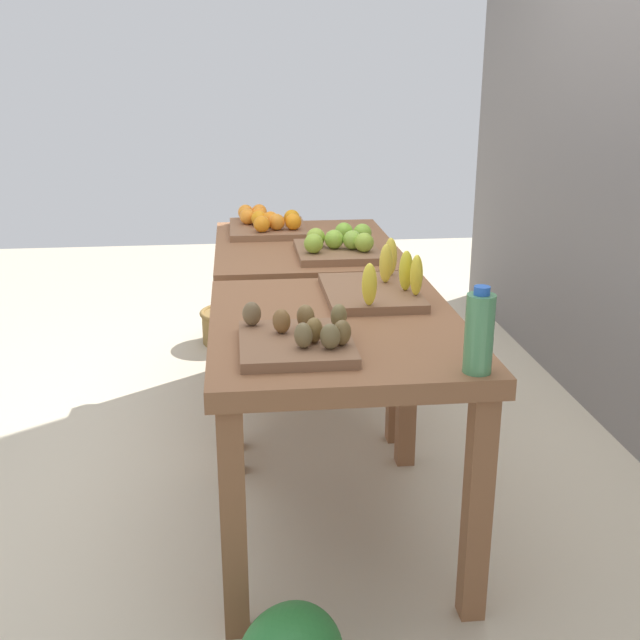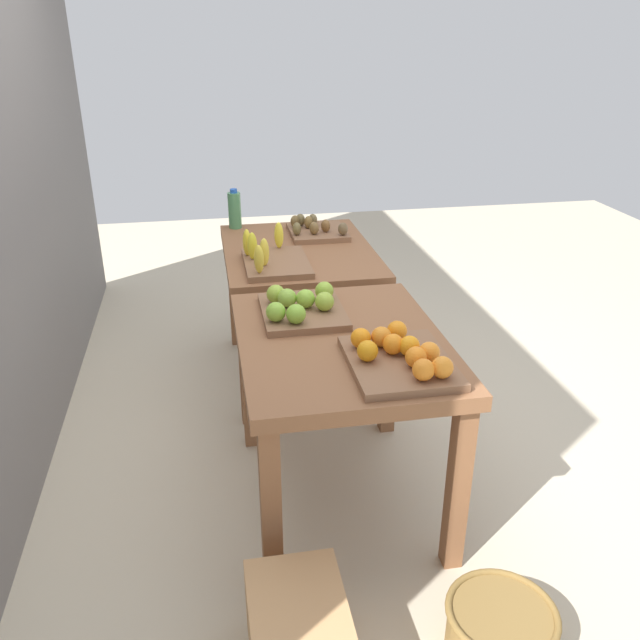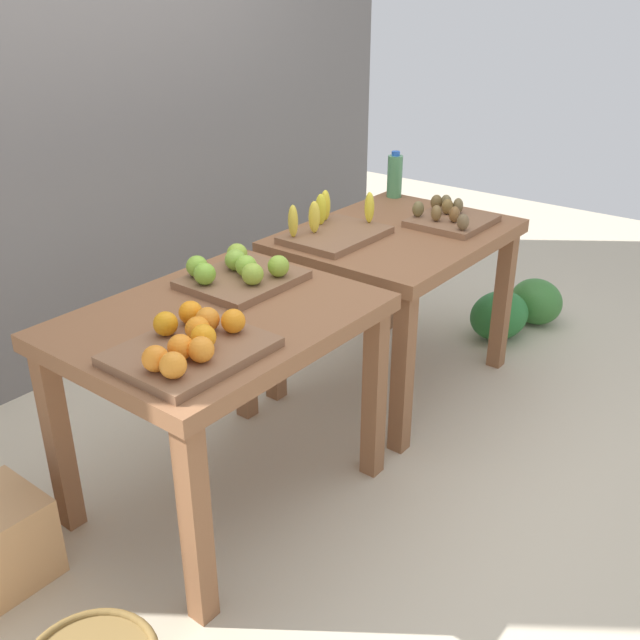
# 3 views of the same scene
# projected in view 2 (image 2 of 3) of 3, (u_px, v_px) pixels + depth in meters

# --- Properties ---
(ground_plane) EXTENTS (8.00, 8.00, 0.00)m
(ground_plane) POSITION_uv_depth(u_px,v_px,m) (317.00, 424.00, 3.36)
(ground_plane) COLOR #C2B59A
(display_table_left) EXTENTS (1.04, 0.80, 0.77)m
(display_table_left) POSITION_uv_depth(u_px,v_px,m) (341.00, 363.00, 2.59)
(display_table_left) COLOR brown
(display_table_left) RESTS_ON ground_plane
(display_table_right) EXTENTS (1.04, 0.80, 0.77)m
(display_table_right) POSITION_uv_depth(u_px,v_px,m) (299.00, 268.00, 3.59)
(display_table_right) COLOR brown
(display_table_right) RESTS_ON ground_plane
(orange_bin) EXTENTS (0.44, 0.36, 0.11)m
(orange_bin) POSITION_uv_depth(u_px,v_px,m) (400.00, 356.00, 2.31)
(orange_bin) COLOR brown
(orange_bin) RESTS_ON display_table_left
(apple_bin) EXTENTS (0.40, 0.35, 0.11)m
(apple_bin) POSITION_uv_depth(u_px,v_px,m) (301.00, 307.00, 2.72)
(apple_bin) COLOR brown
(apple_bin) RESTS_ON display_table_left
(banana_crate) EXTENTS (0.45, 0.32, 0.17)m
(banana_crate) POSITION_uv_depth(u_px,v_px,m) (272.00, 259.00, 3.27)
(banana_crate) COLOR brown
(banana_crate) RESTS_ON display_table_right
(kiwi_bin) EXTENTS (0.36, 0.33, 0.10)m
(kiwi_bin) POSITION_uv_depth(u_px,v_px,m) (316.00, 230.00, 3.76)
(kiwi_bin) COLOR brown
(kiwi_bin) RESTS_ON display_table_right
(water_bottle) EXTENTS (0.08, 0.08, 0.23)m
(water_bottle) POSITION_uv_depth(u_px,v_px,m) (235.00, 210.00, 3.86)
(water_bottle) COLOR #4C8C59
(water_bottle) RESTS_ON display_table_right
(watermelon_pile) EXTENTS (0.67, 0.43, 0.27)m
(watermelon_pile) POSITION_uv_depth(u_px,v_px,m) (315.00, 293.00, 4.65)
(watermelon_pile) COLOR #377430
(watermelon_pile) RESTS_ON ground_plane
(wicker_basket) EXTENTS (0.36, 0.36, 0.19)m
(wicker_basket) POSITION_uv_depth(u_px,v_px,m) (500.00, 630.00, 2.11)
(wicker_basket) COLOR olive
(wicker_basket) RESTS_ON ground_plane
(cardboard_produce_box) EXTENTS (0.40, 0.30, 0.29)m
(cardboard_produce_box) POSITION_uv_depth(u_px,v_px,m) (298.00, 636.00, 2.03)
(cardboard_produce_box) COLOR tan
(cardboard_produce_box) RESTS_ON ground_plane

